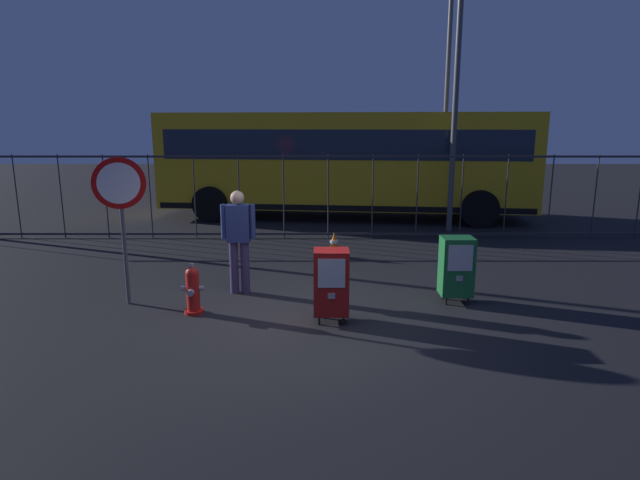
# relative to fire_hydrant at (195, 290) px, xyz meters

# --- Properties ---
(ground_plane) EXTENTS (60.00, 60.00, 0.00)m
(ground_plane) POSITION_rel_fire_hydrant_xyz_m (1.50, -0.33, -0.35)
(ground_plane) COLOR black
(fire_hydrant) EXTENTS (0.33, 0.32, 0.75)m
(fire_hydrant) POSITION_rel_fire_hydrant_xyz_m (0.00, 0.00, 0.00)
(fire_hydrant) COLOR red
(fire_hydrant) RESTS_ON ground_plane
(newspaper_box_primary) EXTENTS (0.48, 0.42, 1.02)m
(newspaper_box_primary) POSITION_rel_fire_hydrant_xyz_m (1.99, -0.32, 0.22)
(newspaper_box_primary) COLOR black
(newspaper_box_primary) RESTS_ON ground_plane
(newspaper_box_secondary) EXTENTS (0.48, 0.42, 1.02)m
(newspaper_box_secondary) POSITION_rel_fire_hydrant_xyz_m (3.92, 0.51, 0.22)
(newspaper_box_secondary) COLOR black
(newspaper_box_secondary) RESTS_ON ground_plane
(stop_sign) EXTENTS (0.71, 0.31, 2.23)m
(stop_sign) POSITION_rel_fire_hydrant_xyz_m (-1.09, 0.41, 1.25)
(stop_sign) COLOR #4C4F54
(stop_sign) RESTS_ON ground_plane
(pedestrian) EXTENTS (0.55, 0.22, 1.67)m
(pedestrian) POSITION_rel_fire_hydrant_xyz_m (0.53, 0.97, 0.60)
(pedestrian) COLOR #382D51
(pedestrian) RESTS_ON ground_plane
(traffic_cone) EXTENTS (0.36, 0.36, 0.53)m
(traffic_cone) POSITION_rel_fire_hydrant_xyz_m (2.12, 3.33, -0.09)
(traffic_cone) COLOR black
(traffic_cone) RESTS_ON ground_plane
(fence_barrier) EXTENTS (18.03, 0.04, 2.00)m
(fence_barrier) POSITION_rel_fire_hydrant_xyz_m (1.50, 5.23, 0.67)
(fence_barrier) COLOR #2D2D33
(fence_barrier) RESTS_ON ground_plane
(bus_near) EXTENTS (10.72, 3.71, 3.00)m
(bus_near) POSITION_rel_fire_hydrant_xyz_m (2.56, 8.23, 1.36)
(bus_near) COLOR gold
(bus_near) RESTS_ON ground_plane
(street_light_near_right) EXTENTS (0.32, 0.32, 7.79)m
(street_light_near_right) POSITION_rel_fire_hydrant_xyz_m (5.79, 9.82, 4.12)
(street_light_near_right) COLOR #4C4F54
(street_light_near_right) RESTS_ON ground_plane
(street_light_far_left) EXTENTS (0.32, 0.32, 7.20)m
(street_light_far_left) POSITION_rel_fire_hydrant_xyz_m (5.15, 6.09, 3.81)
(street_light_far_left) COLOR #4C4F54
(street_light_far_left) RESTS_ON ground_plane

